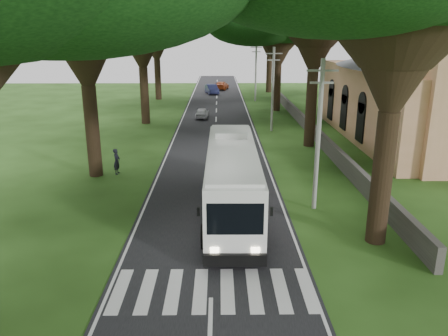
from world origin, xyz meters
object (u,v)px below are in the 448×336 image
object	(u,v)px
pole_mid	(273,88)
distant_car_c	(222,85)
pole_far	(256,71)
pole_near	(318,134)
pedestrian	(117,161)
church	(423,85)
coach_bus	(232,178)
distant_car_a	(202,113)
distant_car_b	(212,89)

from	to	relation	value
pole_mid	distant_car_c	world-z (taller)	pole_mid
pole_far	distant_car_c	bearing A→B (deg)	109.24
pole_near	pole_far	bearing A→B (deg)	90.00
pedestrian	church	bearing A→B (deg)	-61.57
coach_bus	distant_car_c	xyz separation A→B (m)	(-0.19, 53.95, -1.23)
coach_bus	distant_car_a	world-z (taller)	coach_bus
church	distant_car_a	size ratio (longest dim) A/B	6.93
coach_bus	pole_far	bearing A→B (deg)	84.18
pole_mid	distant_car_c	size ratio (longest dim) A/B	1.71
church	distant_car_b	bearing A→B (deg)	120.06
pole_mid	coach_bus	world-z (taller)	pole_mid
church	pole_far	bearing A→B (deg)	116.82
church	distant_car_b	xyz separation A→B (m)	(-18.66, 32.24, -4.14)
pole_far	distant_car_b	distance (m)	10.58
distant_car_a	pole_far	bearing A→B (deg)	-116.52
pole_near	distant_car_c	bearing A→B (deg)	95.02
church	distant_car_b	distance (m)	37.49
distant_car_a	coach_bus	bearing A→B (deg)	97.14
church	distant_car_c	world-z (taller)	church
coach_bus	distant_car_a	distance (m)	27.45
distant_car_a	distant_car_b	xyz separation A→B (m)	(0.79, 20.97, 0.15)
pole_mid	coach_bus	xyz separation A→B (m)	(-4.51, -20.48, -2.24)
coach_bus	distant_car_b	size ratio (longest dim) A/B	2.73
church	distant_car_b	world-z (taller)	church
pole_near	coach_bus	bearing A→B (deg)	-173.90
pole_near	distant_car_a	distance (m)	27.97
distant_car_b	pedestrian	world-z (taller)	pedestrian
pole_far	distant_car_b	bearing A→B (deg)	128.96
pole_far	pedestrian	distance (m)	35.95
distant_car_b	pole_near	bearing A→B (deg)	-94.80
pole_far	distant_car_b	size ratio (longest dim) A/B	1.79
pole_near	church	bearing A→B (deg)	51.50
pole_near	distant_car_b	xyz separation A→B (m)	(-6.30, 47.79, -3.41)
distant_car_a	pedestrian	size ratio (longest dim) A/B	1.97
pole_mid	distant_car_b	size ratio (longest dim) A/B	1.79
pole_near	distant_car_c	distance (m)	53.79
coach_bus	pole_near	bearing A→B (deg)	6.64
church	pole_far	world-z (taller)	church
church	pedestrian	bearing A→B (deg)	-159.37
coach_bus	pedestrian	size ratio (longest dim) A/B	6.96
pole_mid	pole_far	xyz separation A→B (m)	(0.00, 20.00, 0.00)
pole_far	distant_car_c	world-z (taller)	pole_far
pole_mid	coach_bus	size ratio (longest dim) A/B	0.65
distant_car_c	pedestrian	xyz separation A→B (m)	(-7.44, -47.15, 0.17)
distant_car_c	distant_car_a	bearing A→B (deg)	95.33
distant_car_a	church	bearing A→B (deg)	151.66
distant_car_b	distant_car_c	xyz separation A→B (m)	(1.60, 5.68, -0.06)
church	pole_near	bearing A→B (deg)	-128.50
pole_mid	church	bearing A→B (deg)	-19.81
distant_car_b	pedestrian	bearing A→B (deg)	-110.33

